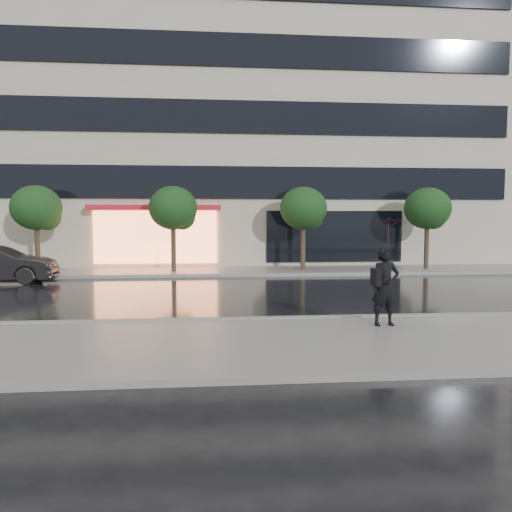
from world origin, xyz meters
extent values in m
plane|color=black|center=(0.00, 0.00, 0.00)|extent=(120.00, 120.00, 0.00)
cube|color=slate|center=(0.00, -3.25, 0.06)|extent=(60.00, 4.50, 0.12)
cube|color=slate|center=(0.00, 10.25, 0.06)|extent=(60.00, 3.50, 0.12)
cube|color=gray|center=(0.00, -1.00, 0.07)|extent=(60.00, 0.25, 0.14)
cube|color=gray|center=(0.00, 8.50, 0.07)|extent=(60.00, 0.25, 0.14)
cube|color=#B8AC9C|center=(0.00, 18.00, 9.00)|extent=(30.00, 12.00, 18.00)
cube|color=black|center=(0.00, 11.94, 4.30)|extent=(28.00, 0.12, 1.60)
cube|color=black|center=(0.00, 11.94, 7.50)|extent=(28.00, 0.12, 1.60)
cube|color=black|center=(0.00, 11.94, 10.70)|extent=(28.00, 0.12, 1.60)
cube|color=#FF8C59|center=(-4.00, 11.92, 1.60)|extent=(6.00, 0.10, 2.60)
cube|color=red|center=(-4.00, 11.59, 3.05)|extent=(6.40, 0.70, 0.25)
cube|color=black|center=(5.00, 11.94, 1.60)|extent=(7.00, 0.10, 2.60)
cylinder|color=#33261C|center=(-9.00, 10.00, 1.10)|extent=(0.22, 0.22, 2.20)
ellipsoid|color=black|center=(-9.00, 10.00, 3.00)|extent=(2.20, 2.20, 1.98)
sphere|color=black|center=(-8.60, 10.20, 2.60)|extent=(1.20, 1.20, 1.20)
cylinder|color=#33261C|center=(-3.00, 10.00, 1.10)|extent=(0.22, 0.22, 2.20)
ellipsoid|color=black|center=(-3.00, 10.00, 3.00)|extent=(2.20, 2.20, 1.98)
sphere|color=black|center=(-2.60, 10.20, 2.60)|extent=(1.20, 1.20, 1.20)
cylinder|color=#33261C|center=(3.00, 10.00, 1.10)|extent=(0.22, 0.22, 2.20)
ellipsoid|color=black|center=(3.00, 10.00, 3.00)|extent=(2.20, 2.20, 1.98)
sphere|color=black|center=(3.40, 10.20, 2.60)|extent=(1.20, 1.20, 1.20)
cylinder|color=#33261C|center=(9.00, 10.00, 1.10)|extent=(0.22, 0.22, 2.20)
ellipsoid|color=black|center=(9.00, 10.00, 3.00)|extent=(2.20, 2.20, 1.98)
sphere|color=black|center=(9.40, 10.20, 2.60)|extent=(1.20, 1.20, 1.20)
imported|color=black|center=(2.61, -2.08, 1.02)|extent=(0.70, 0.51, 1.80)
imported|color=#350919|center=(2.67, -2.07, 2.17)|extent=(1.03, 1.05, 0.85)
cylinder|color=black|center=(2.67, -2.07, 1.68)|extent=(0.02, 0.02, 0.90)
cube|color=black|center=(2.36, -2.17, 1.24)|extent=(0.16, 0.35, 0.38)
camera|label=1|loc=(-1.35, -12.98, 2.59)|focal=35.00mm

